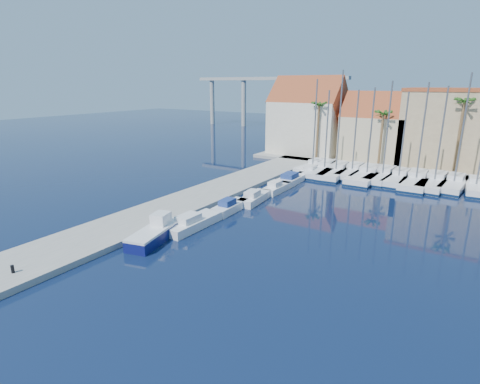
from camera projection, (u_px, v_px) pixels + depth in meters
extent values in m
plane|color=black|center=(161.00, 277.00, 25.32)|extent=(260.00, 260.00, 0.00)
cube|color=gray|center=(190.00, 201.00, 40.83)|extent=(6.00, 77.00, 0.50)
cube|color=gray|center=(427.00, 165.00, 58.54)|extent=(54.00, 16.00, 0.50)
cylinder|color=black|center=(13.00, 269.00, 24.74)|extent=(0.22, 0.22, 0.54)
cube|color=#0E1253|center=(154.00, 236.00, 31.03)|extent=(3.29, 6.12, 0.87)
cube|color=white|center=(154.00, 230.00, 30.88)|extent=(3.29, 6.12, 0.19)
cube|color=white|center=(161.00, 219.00, 31.79)|extent=(1.60, 1.81, 1.07)
cube|color=white|center=(193.00, 223.00, 33.86)|extent=(2.03, 6.22, 0.80)
cube|color=white|center=(188.00, 218.00, 33.17)|extent=(1.40, 2.18, 0.60)
cube|color=white|center=(230.00, 207.00, 38.26)|extent=(1.83, 5.08, 0.80)
cube|color=navy|center=(227.00, 202.00, 37.65)|extent=(1.20, 1.80, 0.60)
cube|color=white|center=(254.00, 198.00, 41.27)|extent=(2.23, 5.53, 0.80)
cube|color=white|center=(252.00, 193.00, 40.61)|extent=(1.38, 1.99, 0.60)
cube|color=white|center=(277.00, 188.00, 45.18)|extent=(1.65, 5.03, 0.80)
cube|color=white|center=(275.00, 184.00, 44.58)|extent=(1.14, 1.76, 0.60)
cube|color=white|center=(292.00, 179.00, 49.45)|extent=(2.48, 7.07, 0.80)
cube|color=navy|center=(290.00, 175.00, 48.68)|extent=(1.65, 2.50, 0.60)
cube|color=white|center=(311.00, 172.00, 53.79)|extent=(2.69, 6.64, 0.80)
cube|color=white|center=(310.00, 168.00, 53.05)|extent=(1.66, 2.39, 0.60)
cube|color=white|center=(322.00, 165.00, 58.07)|extent=(3.05, 7.57, 0.80)
cube|color=white|center=(320.00, 161.00, 57.32)|extent=(1.89, 2.73, 0.60)
cube|color=white|center=(314.00, 167.00, 56.13)|extent=(2.98, 8.88, 1.00)
cube|color=#0D2244|center=(314.00, 169.00, 56.22)|extent=(3.04, 8.94, 0.28)
cube|color=white|center=(317.00, 161.00, 56.56)|extent=(1.80, 2.74, 0.60)
cylinder|color=slate|center=(315.00, 123.00, 53.96)|extent=(0.20, 0.20, 12.20)
cube|color=white|center=(326.00, 170.00, 54.58)|extent=(3.43, 11.50, 1.00)
cube|color=#0D2244|center=(325.00, 172.00, 54.67)|extent=(3.50, 11.56, 0.28)
cube|color=white|center=(328.00, 163.00, 55.30)|extent=(2.21, 3.50, 0.60)
cylinder|color=slate|center=(327.00, 130.00, 52.48)|extent=(0.20, 0.20, 10.72)
cube|color=white|center=(337.00, 171.00, 53.48)|extent=(3.57, 11.22, 1.00)
cube|color=#0D2244|center=(337.00, 174.00, 53.57)|extent=(3.63, 11.29, 0.28)
cube|color=white|center=(339.00, 165.00, 54.18)|extent=(2.22, 3.44, 0.60)
cylinder|color=slate|center=(340.00, 121.00, 51.02)|extent=(0.20, 0.20, 13.33)
cube|color=white|center=(353.00, 172.00, 53.20)|extent=(2.65, 9.50, 1.00)
cube|color=#0D2244|center=(353.00, 174.00, 53.29)|extent=(2.71, 9.56, 0.28)
cube|color=white|center=(356.00, 165.00, 53.73)|extent=(1.78, 2.87, 0.60)
cylinder|color=slate|center=(356.00, 131.00, 51.19)|extent=(0.20, 0.20, 10.80)
cube|color=white|center=(368.00, 175.00, 51.45)|extent=(3.18, 12.01, 1.00)
cube|color=#0D2244|center=(368.00, 177.00, 51.54)|extent=(3.24, 12.07, 0.28)
cube|color=white|center=(371.00, 168.00, 52.18)|extent=(2.20, 3.61, 0.60)
cylinder|color=slate|center=(371.00, 131.00, 49.28)|extent=(0.20, 0.20, 11.13)
cube|color=white|center=(384.00, 176.00, 50.91)|extent=(3.38, 10.37, 1.00)
cube|color=#0D2244|center=(383.00, 178.00, 51.00)|extent=(3.45, 10.44, 0.28)
cube|color=white|center=(386.00, 169.00, 51.47)|extent=(2.07, 3.19, 0.60)
cylinder|color=slate|center=(388.00, 128.00, 48.72)|extent=(0.20, 0.20, 11.95)
cube|color=white|center=(399.00, 178.00, 49.57)|extent=(2.98, 9.63, 1.00)
cube|color=#0D2244|center=(399.00, 181.00, 49.66)|extent=(3.05, 9.69, 0.28)
cube|color=white|center=(402.00, 171.00, 50.08)|extent=(1.88, 2.94, 0.60)
cylinder|color=slate|center=(404.00, 135.00, 47.58)|extent=(0.20, 0.20, 10.64)
cube|color=white|center=(417.00, 180.00, 48.51)|extent=(3.14, 11.36, 1.00)
cube|color=#0D2244|center=(416.00, 183.00, 48.60)|extent=(3.21, 11.42, 0.28)
cube|color=white|center=(419.00, 173.00, 49.21)|extent=(2.12, 3.43, 0.60)
cylinder|color=slate|center=(423.00, 131.00, 46.27)|extent=(0.20, 0.20, 11.76)
cube|color=white|center=(435.00, 182.00, 47.68)|extent=(3.58, 11.01, 1.00)
cube|color=#0D2244|center=(435.00, 185.00, 47.77)|extent=(3.64, 11.07, 0.28)
cube|color=white|center=(438.00, 174.00, 48.28)|extent=(2.20, 3.38, 0.60)
cylinder|color=slate|center=(442.00, 134.00, 45.54)|extent=(0.20, 0.20, 11.35)
cube|color=white|center=(454.00, 184.00, 46.71)|extent=(3.24, 9.65, 1.00)
cube|color=#0D2244|center=(454.00, 187.00, 46.80)|extent=(3.30, 9.72, 0.28)
cube|color=white|center=(457.00, 176.00, 47.21)|extent=(1.95, 2.98, 0.60)
cylinder|color=slate|center=(463.00, 129.00, 44.43)|extent=(0.20, 0.20, 12.82)
cube|color=white|center=(475.00, 187.00, 45.35)|extent=(2.82, 8.57, 1.00)
cube|color=#0D2244|center=(475.00, 190.00, 45.44)|extent=(2.89, 8.64, 0.28)
cube|color=white|center=(476.00, 179.00, 45.83)|extent=(1.72, 2.64, 0.60)
cube|color=beige|center=(307.00, 128.00, 66.94)|extent=(12.00, 9.00, 9.00)
cube|color=brown|center=(308.00, 102.00, 65.69)|extent=(12.30, 9.00, 9.00)
cube|color=beige|center=(375.00, 138.00, 60.90)|extent=(10.00, 8.00, 7.00)
cube|color=brown|center=(377.00, 117.00, 59.93)|extent=(10.30, 8.00, 8.00)
cube|color=tan|center=(455.00, 130.00, 55.36)|extent=(14.00, 10.00, 11.00)
cube|color=brown|center=(461.00, 90.00, 53.75)|extent=(14.20, 10.20, 0.50)
cylinder|color=brown|center=(318.00, 132.00, 60.82)|extent=(0.36, 0.36, 9.00)
sphere|color=#255317|center=(319.00, 105.00, 59.61)|extent=(2.60, 2.60, 2.60)
cylinder|color=brown|center=(381.00, 140.00, 55.69)|extent=(0.36, 0.36, 8.00)
sphere|color=#255317|center=(384.00, 114.00, 54.62)|extent=(2.60, 2.60, 2.60)
cylinder|color=brown|center=(459.00, 138.00, 50.15)|extent=(0.36, 0.36, 10.00)
sphere|color=#255317|center=(465.00, 101.00, 48.80)|extent=(2.60, 2.60, 2.60)
cube|color=#9E9E99|center=(267.00, 79.00, 107.29)|extent=(48.00, 2.20, 0.90)
cylinder|color=#9E9E99|center=(212.00, 102.00, 119.78)|extent=(1.40, 1.40, 14.00)
cylinder|color=#9E9E99|center=(244.00, 103.00, 113.46)|extent=(1.40, 1.40, 14.00)
cylinder|color=#9E9E99|center=(279.00, 104.00, 107.14)|extent=(1.40, 1.40, 14.00)
cylinder|color=#9E9E99|center=(318.00, 105.00, 100.82)|extent=(1.40, 1.40, 14.00)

